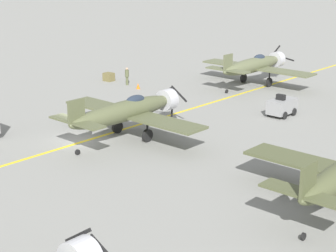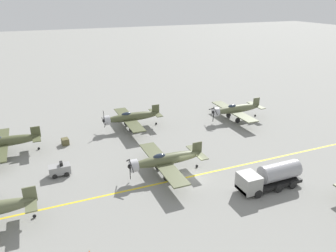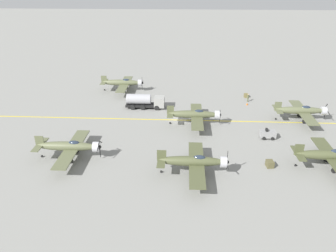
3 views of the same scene
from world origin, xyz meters
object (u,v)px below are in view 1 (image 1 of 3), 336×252
Objects in this scene: supply_crate_mid_lane at (109,77)px; traffic_cone at (138,86)px; tow_tractor at (282,106)px; ground_crew_walking at (127,76)px; airplane_far_center at (255,65)px; airplane_mid_center at (128,111)px.

supply_crate_mid_lane is 4.80m from traffic_cone.
tow_tractor is 2.60× the size of supply_crate_mid_lane.
tow_tractor is at bearing 1.51° from ground_crew_walking.
supply_crate_mid_lane is at bearing -132.96° from airplane_far_center.
ground_crew_walking is at bearing 137.15° from airplane_mid_center.
supply_crate_mid_lane is (-15.16, 11.92, -1.60)m from airplane_mid_center.
airplane_far_center is at bearing 99.23° from airplane_mid_center.
airplane_far_center is 11.21m from tow_tractor.
airplane_mid_center is at bearing -68.76° from airplane_far_center.
airplane_mid_center is 15.51m from traffic_cone.
airplane_mid_center is 21.82× the size of traffic_cone.
tow_tractor is at bearing 69.16° from airplane_mid_center.
airplane_far_center is 14.82m from supply_crate_mid_lane.
airplane_mid_center is at bearing -47.61° from traffic_cone.
tow_tractor is 20.06m from supply_crate_mid_lane.
ground_crew_walking is 2.83m from supply_crate_mid_lane.
tow_tractor is (4.90, 12.30, -1.22)m from airplane_mid_center.
tow_tractor reaches higher than supply_crate_mid_lane.
airplane_mid_center is 1.00× the size of airplane_far_center.
airplane_mid_center is at bearing -111.72° from tow_tractor.
airplane_mid_center reaches higher than supply_crate_mid_lane.
ground_crew_walking is 1.75× the size of supply_crate_mid_lane.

